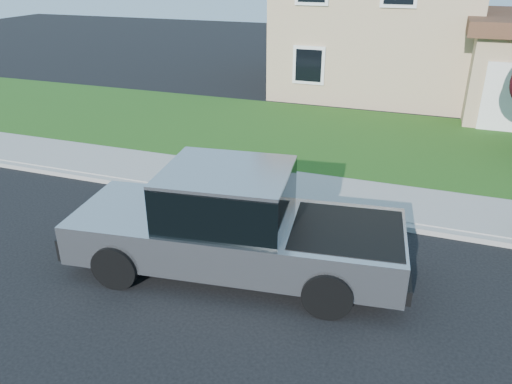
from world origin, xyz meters
The scene contains 7 objects.
ground centered at (0.00, 0.00, 0.00)m, with size 80.00×80.00×0.00m, color black.
curb centered at (1.00, 2.90, 0.06)m, with size 40.00×0.20×0.12m, color gray.
sidewalk centered at (1.00, 4.00, 0.07)m, with size 40.00×2.00×0.15m, color gray.
lawn centered at (1.00, 8.50, 0.05)m, with size 40.00×7.00×0.10m, color #184112.
house centered at (1.31, 16.38, 3.17)m, with size 14.00×11.30×6.85m.
pickup_truck centered at (-0.53, 0.21, 0.96)m, with size 6.47×2.84×2.06m.
woman centered at (-0.99, 1.58, 0.86)m, with size 0.63×0.44×1.82m.
Camera 1 is at (2.55, -7.30, 5.42)m, focal length 35.00 mm.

